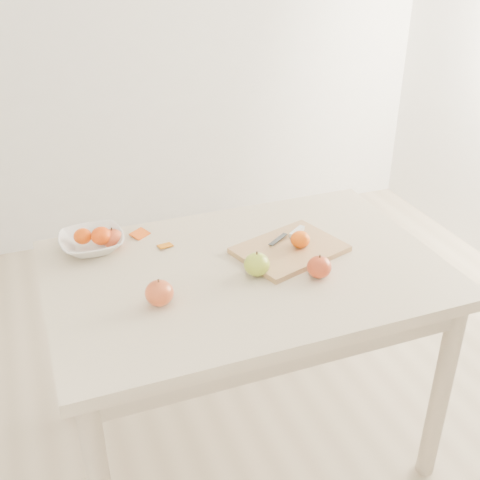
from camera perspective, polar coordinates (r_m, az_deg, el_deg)
name	(u,v)px	position (r m, az deg, el deg)	size (l,w,h in m)	color
ground	(245,441)	(2.33, 0.46, -18.53)	(3.50, 3.50, 0.00)	#C6B293
table	(246,294)	(1.90, 0.54, -5.15)	(1.20, 0.80, 0.75)	beige
cutting_board	(290,250)	(1.93, 4.74, -0.90)	(0.32, 0.24, 0.02)	#AA7D55
board_tangerine	(300,239)	(1.91, 5.73, 0.06)	(0.06, 0.06, 0.05)	#DA5407
fruit_bowl	(92,242)	(1.98, -13.86, -0.22)	(0.20, 0.20, 0.05)	white
bowl_tangerine_near	(83,236)	(1.98, -14.69, 0.35)	(0.06, 0.06, 0.05)	#CC4F07
bowl_tangerine_far	(101,236)	(1.96, -13.02, 0.39)	(0.07, 0.07, 0.06)	#E13D07
orange_peel_a	(140,235)	(2.05, -9.46, 0.47)	(0.06, 0.04, 0.00)	#CD4B0E
orange_peel_b	(165,246)	(1.97, -7.11, -0.59)	(0.04, 0.04, 0.00)	#C86B0E
paring_knife	(294,233)	(1.99, 5.12, 0.68)	(0.16, 0.09, 0.01)	silver
apple_green	(257,264)	(1.79, 1.60, -2.32)	(0.08, 0.08, 0.07)	olive
apple_red_a	(113,239)	(1.98, -11.98, 0.12)	(0.07, 0.07, 0.06)	#A81A13
apple_red_e	(319,267)	(1.80, 7.51, -2.56)	(0.07, 0.07, 0.07)	maroon
apple_red_b	(159,293)	(1.68, -7.66, -4.99)	(0.08, 0.08, 0.07)	#A2231C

